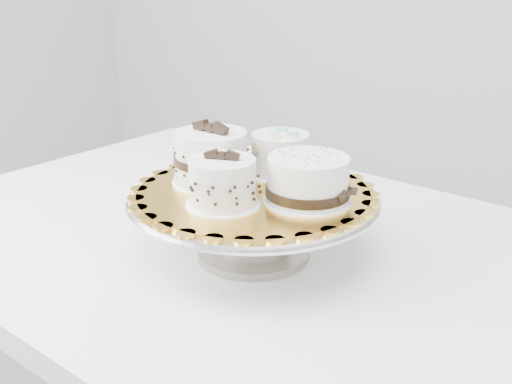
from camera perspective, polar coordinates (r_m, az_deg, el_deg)
The scene contains 7 objects.
table at distance 1.08m, azimuth -0.60°, elevation -7.83°, with size 1.32×1.00×0.75m.
cake_stand at distance 0.95m, azimuth -0.22°, elevation -1.94°, with size 0.37×0.37×0.10m.
cake_board at distance 0.94m, azimuth -0.22°, elevation -0.02°, with size 0.34×0.34×0.01m, color gold.
cake_swirl at distance 0.88m, azimuth -2.99°, elevation 0.73°, with size 0.11×0.11×0.08m.
cake_banded at distance 0.97m, azimuth -4.00°, elevation 2.89°, with size 0.12×0.12×0.10m.
cake_dots at distance 1.00m, azimuth 2.16°, elevation 3.39°, with size 0.11×0.11×0.07m.
cake_ribbon at distance 0.89m, azimuth 4.71°, elevation 0.97°, with size 0.14×0.13×0.07m.
Camera 1 is at (0.38, -0.65, 1.18)m, focal length 45.00 mm.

